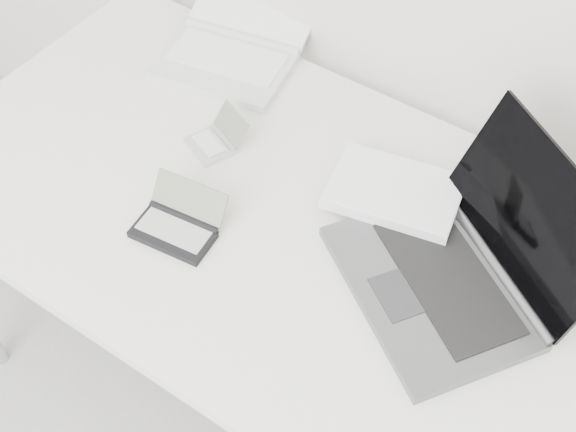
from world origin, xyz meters
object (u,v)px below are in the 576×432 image
Objects in this scene: laptop_large at (441,245)px; netbook_open_white at (234,47)px; palmtop_charcoal at (178,225)px; desk at (313,245)px.

laptop_large reaches higher than netbook_open_white.
palmtop_charcoal is (0.22, -0.47, -0.01)m from netbook_open_white.
laptop_large is 0.48m from palmtop_charcoal.
netbook_open_white is (-0.43, 0.32, 0.07)m from desk.
palmtop_charcoal is at bearing -75.70° from netbook_open_white.
desk is at bearing -128.65° from laptop_large.
palmtop_charcoal is at bearing -119.99° from laptop_large.
netbook_open_white is at bearing 108.26° from palmtop_charcoal.
netbook_open_white is at bearing 142.94° from desk.
desk is 0.25m from laptop_large.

